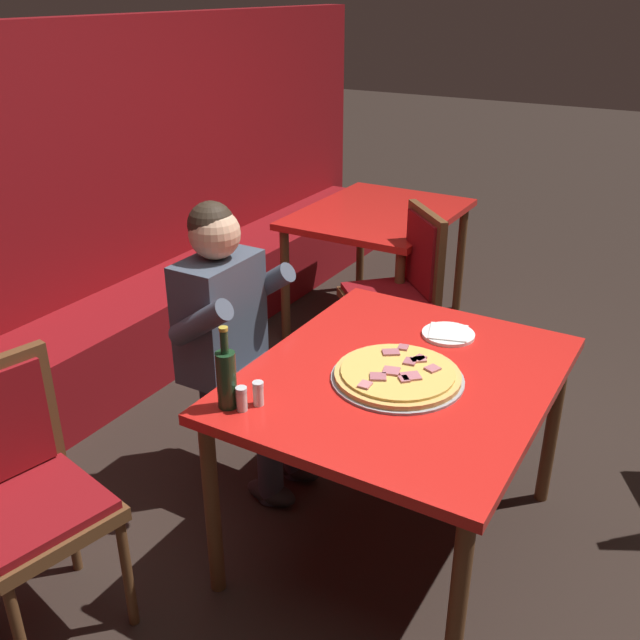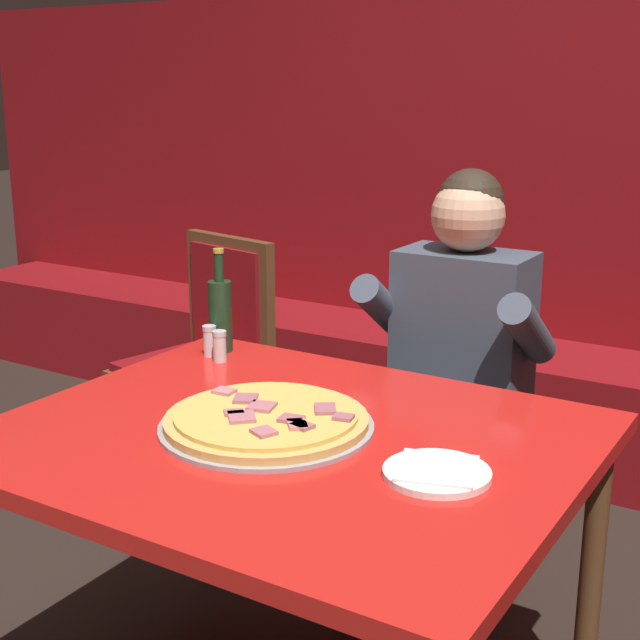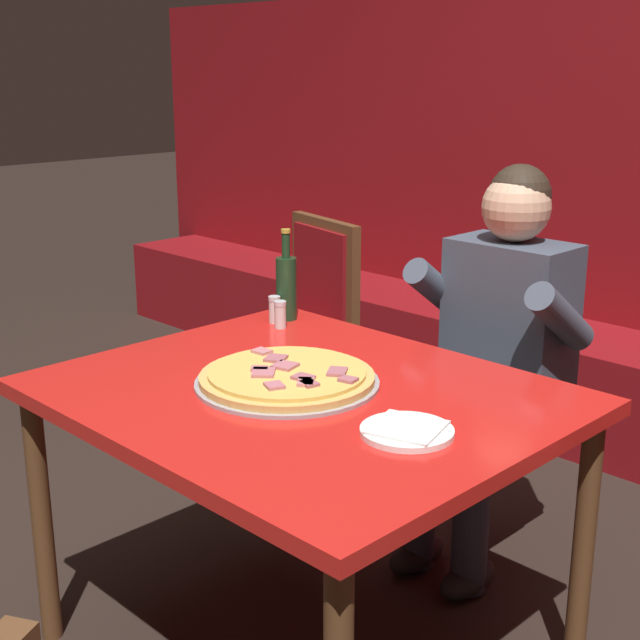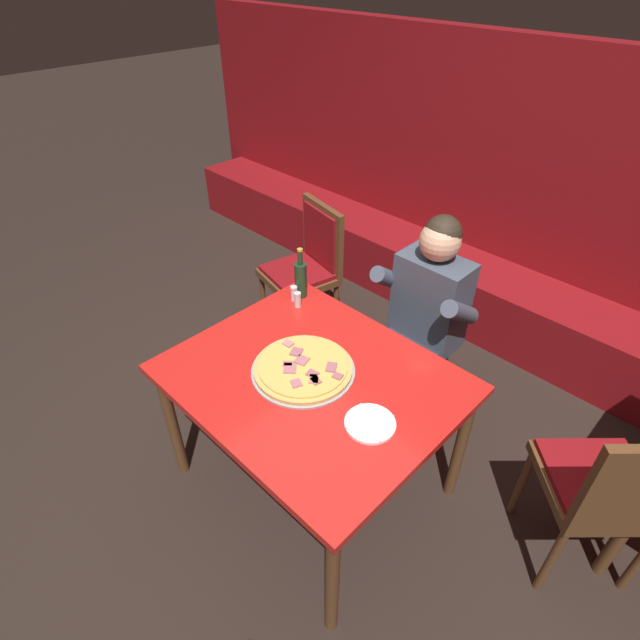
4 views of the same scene
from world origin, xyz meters
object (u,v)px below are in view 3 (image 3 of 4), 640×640
(plate_white_paper, at_px, (407,431))
(shaker_black_pepper, at_px, (275,311))
(pizza, at_px, (287,378))
(beer_bottle, at_px, (286,286))
(diner_seated_blue_shirt, at_px, (492,351))
(main_dining_table, at_px, (304,418))
(dining_chair_far_right, at_px, (300,319))
(shaker_red_pepper_flakes, at_px, (280,316))

(plate_white_paper, bearing_deg, shaker_black_pepper, 155.83)
(pizza, bearing_deg, shaker_black_pepper, 141.02)
(pizza, relative_size, plate_white_paper, 2.25)
(beer_bottle, bearing_deg, shaker_black_pepper, -86.27)
(beer_bottle, relative_size, diner_seated_blue_shirt, 0.23)
(main_dining_table, height_order, pizza, pizza)
(main_dining_table, height_order, beer_bottle, beer_bottle)
(beer_bottle, bearing_deg, pizza, -42.81)
(beer_bottle, xyz_separation_m, shaker_black_pepper, (0.00, -0.06, -0.07))
(plate_white_paper, height_order, shaker_black_pepper, shaker_black_pepper)
(diner_seated_blue_shirt, bearing_deg, dining_chair_far_right, 172.01)
(pizza, relative_size, beer_bottle, 1.62)
(plate_white_paper, xyz_separation_m, dining_chair_far_right, (-1.34, 0.95, -0.21))
(shaker_black_pepper, distance_m, diner_seated_blue_shirt, 0.69)
(pizza, height_order, shaker_red_pepper_flakes, shaker_red_pepper_flakes)
(plate_white_paper, xyz_separation_m, shaker_black_pepper, (-0.86, 0.39, 0.03))
(beer_bottle, height_order, shaker_red_pepper_flakes, beer_bottle)
(shaker_black_pepper, bearing_deg, diner_seated_blue_shirt, 38.03)
(dining_chair_far_right, bearing_deg, main_dining_table, -43.28)
(beer_bottle, bearing_deg, dining_chair_far_right, 132.94)
(pizza, xyz_separation_m, shaker_red_pepper_flakes, (-0.39, 0.33, 0.02))
(pizza, distance_m, diner_seated_blue_shirt, 0.79)
(beer_bottle, distance_m, diner_seated_blue_shirt, 0.68)
(dining_chair_far_right, bearing_deg, shaker_black_pepper, -49.77)
(plate_white_paper, bearing_deg, beer_bottle, 152.96)
(pizza, relative_size, dining_chair_far_right, 0.49)
(shaker_black_pepper, height_order, diner_seated_blue_shirt, diner_seated_blue_shirt)
(shaker_red_pepper_flakes, height_order, dining_chair_far_right, dining_chair_far_right)
(beer_bottle, distance_m, dining_chair_far_right, 0.76)
(plate_white_paper, bearing_deg, dining_chair_far_right, 144.63)
(plate_white_paper, height_order, shaker_red_pepper_flakes, shaker_red_pepper_flakes)
(pizza, relative_size, shaker_red_pepper_flakes, 5.50)
(shaker_red_pepper_flakes, bearing_deg, main_dining_table, -36.44)
(main_dining_table, height_order, shaker_black_pepper, shaker_black_pepper)
(pizza, relative_size, shaker_black_pepper, 5.50)
(pizza, bearing_deg, beer_bottle, 137.19)
(beer_bottle, xyz_separation_m, shaker_red_pepper_flakes, (0.06, -0.08, -0.07))
(plate_white_paper, distance_m, shaker_black_pepper, 0.94)
(pizza, distance_m, beer_bottle, 0.61)
(beer_bottle, relative_size, shaker_red_pepper_flakes, 3.40)
(plate_white_paper, relative_size, dining_chair_far_right, 0.22)
(main_dining_table, xyz_separation_m, shaker_black_pepper, (-0.49, 0.35, 0.12))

